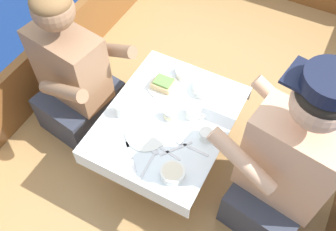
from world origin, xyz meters
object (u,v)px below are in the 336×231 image
at_px(person_starboard, 285,168).
at_px(coffee_cup_port, 206,135).
at_px(tin_can, 170,114).
at_px(coffee_cup_starboard, 122,109).
at_px(coffee_cup_center, 194,113).
at_px(sandwich, 164,84).
at_px(person_port, 74,78).

xyz_separation_m(person_starboard, coffee_cup_port, (-0.39, -0.00, 0.00)).
height_order(person_starboard, tin_can, person_starboard).
bearing_deg(tin_can, coffee_cup_starboard, -158.26).
bearing_deg(coffee_cup_starboard, coffee_cup_port, 8.01).
bearing_deg(coffee_cup_center, sandwich, 156.37).
bearing_deg(coffee_cup_port, coffee_cup_starboard, -171.99).
distance_m(person_starboard, coffee_cup_starboard, 0.83).
xyz_separation_m(sandwich, coffee_cup_center, (0.22, -0.10, -0.00)).
distance_m(person_starboard, coffee_cup_port, 0.39).
height_order(sandwich, coffee_cup_port, sandwich).
relative_size(coffee_cup_center, tin_can, 1.54).
bearing_deg(tin_can, coffee_cup_port, -7.80).
xyz_separation_m(coffee_cup_starboard, tin_can, (0.23, 0.09, -0.01)).
bearing_deg(person_starboard, person_port, 7.69).
distance_m(coffee_cup_port, coffee_cup_center, 0.14).
distance_m(coffee_cup_port, tin_can, 0.21).
height_order(coffee_cup_center, tin_can, same).
bearing_deg(tin_can, sandwich, 127.75).
xyz_separation_m(coffee_cup_port, tin_can, (-0.21, 0.03, -0.00)).
bearing_deg(coffee_cup_starboard, tin_can, 21.74).
relative_size(person_starboard, coffee_cup_center, 10.31).
distance_m(person_port, person_starboard, 1.22).
bearing_deg(coffee_cup_center, tin_can, -147.55).
height_order(person_port, sandwich, person_port).
bearing_deg(coffee_cup_port, sandwich, 150.49).
height_order(person_port, coffee_cup_starboard, person_port).
distance_m(person_port, coffee_cup_center, 0.72).
xyz_separation_m(coffee_cup_port, coffee_cup_center, (-0.11, 0.09, 0.00)).
bearing_deg(coffee_cup_starboard, person_port, 164.98).
relative_size(coffee_cup_port, coffee_cup_center, 0.92).
bearing_deg(coffee_cup_starboard, person_starboard, 4.51).
bearing_deg(person_starboard, coffee_cup_starboard, 14.08).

